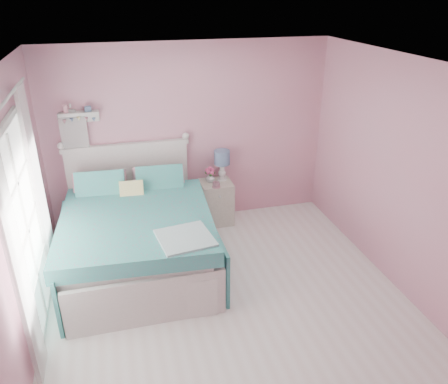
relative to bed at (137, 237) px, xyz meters
name	(u,v)px	position (x,y,z in m)	size (l,w,h in m)	color
floor	(232,311)	(0.91, -1.14, -0.42)	(4.50, 4.50, 0.00)	white
room_shell	(234,179)	(0.91, -1.14, 1.16)	(4.50, 4.50, 4.50)	pink
bed	(137,237)	(0.00, 0.00, 0.00)	(1.86, 2.27, 1.29)	silver
nightstand	(216,202)	(1.22, 0.87, -0.10)	(0.45, 0.44, 0.65)	beige
table_lamp	(222,160)	(1.33, 0.94, 0.54)	(0.23, 0.23, 0.45)	white
vase	(210,178)	(1.14, 0.90, 0.30)	(0.14, 0.14, 0.14)	silver
teacup	(216,185)	(1.18, 0.71, 0.27)	(0.10, 0.10, 0.08)	#BC7E90
roses	(210,171)	(1.14, 0.89, 0.41)	(0.14, 0.11, 0.12)	#E14C84
wall_shelf	(79,114)	(-0.55, 1.05, 1.31)	(0.50, 0.15, 0.25)	silver
hanging_dress	(75,140)	(-0.64, 1.04, 0.98)	(0.34, 0.03, 0.72)	white
french_door	(27,232)	(-1.06, -0.74, 0.65)	(0.04, 1.32, 2.16)	silver
curtain_near	(18,266)	(-1.01, -1.48, 0.76)	(0.04, 0.40, 2.32)	white
curtain_far	(39,190)	(-1.01, 0.01, 0.76)	(0.04, 0.40, 2.32)	white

